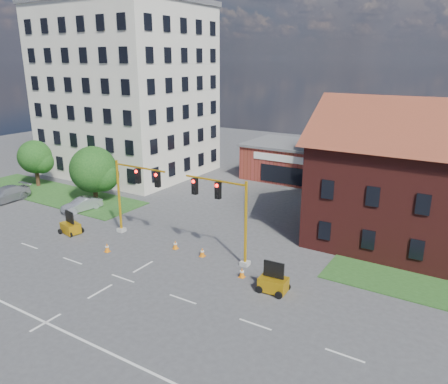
% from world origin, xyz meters
% --- Properties ---
extents(ground, '(120.00, 120.00, 0.00)m').
position_xyz_m(ground, '(0.00, 0.00, 0.00)').
color(ground, '#3F3F42').
rests_on(ground, ground).
extents(grass_verge_nw, '(22.00, 6.00, 0.08)m').
position_xyz_m(grass_verge_nw, '(-20.00, 10.00, 0.04)').
color(grass_verge_nw, '#20481B').
rests_on(grass_verge_nw, ground).
extents(grass_verge_ne, '(14.00, 4.00, 0.08)m').
position_xyz_m(grass_verge_ne, '(18.00, 9.00, 0.04)').
color(grass_verge_ne, '#20481B').
rests_on(grass_verge_ne, ground).
extents(lane_markings, '(60.00, 36.00, 0.01)m').
position_xyz_m(lane_markings, '(0.00, -3.00, 0.01)').
color(lane_markings, silver).
rests_on(lane_markings, ground).
extents(office_block, '(18.40, 15.40, 20.60)m').
position_xyz_m(office_block, '(-20.00, 21.90, 10.31)').
color(office_block, silver).
rests_on(office_block, ground).
extents(brick_shop, '(12.40, 8.40, 4.30)m').
position_xyz_m(brick_shop, '(0.00, 29.98, 2.16)').
color(brick_shop, maroon).
rests_on(brick_shop, ground).
extents(tree_large, '(8.77, 8.35, 10.34)m').
position_xyz_m(tree_large, '(6.93, 27.08, 5.91)').
color(tree_large, '#352113').
rests_on(tree_large, ground).
extents(tree_nw_front, '(4.90, 4.67, 5.75)m').
position_xyz_m(tree_nw_front, '(-13.76, 10.58, 3.27)').
color(tree_nw_front, '#352113').
rests_on(tree_nw_front, ground).
extents(tree_nw_rear, '(3.91, 3.73, 5.32)m').
position_xyz_m(tree_nw_rear, '(-23.81, 11.08, 3.30)').
color(tree_nw_rear, '#352113').
rests_on(tree_nw_rear, ground).
extents(signal_mast_west, '(5.30, 0.60, 6.20)m').
position_xyz_m(signal_mast_west, '(-4.36, 6.00, 3.92)').
color(signal_mast_west, '#979792').
rests_on(signal_mast_west, ground).
extents(signal_mast_east, '(5.30, 0.60, 6.20)m').
position_xyz_m(signal_mast_east, '(4.36, 6.00, 3.92)').
color(signal_mast_east, '#979792').
rests_on(signal_mast_east, ground).
extents(trailer_west, '(1.87, 1.46, 1.89)m').
position_xyz_m(trailer_west, '(-9.30, 3.46, 0.59)').
color(trailer_west, gold).
rests_on(trailer_west, ground).
extents(trailer_east, '(1.79, 1.26, 1.97)m').
position_xyz_m(trailer_east, '(9.28, 3.74, 0.61)').
color(trailer_east, gold).
rests_on(trailer_east, ground).
extents(cone_a, '(0.40, 0.40, 0.70)m').
position_xyz_m(cone_a, '(-4.01, 2.46, 0.34)').
color(cone_a, orange).
rests_on(cone_a, ground).
extents(cone_b, '(0.40, 0.40, 0.70)m').
position_xyz_m(cone_b, '(0.06, 5.63, 0.34)').
color(cone_b, orange).
rests_on(cone_b, ground).
extents(cone_c, '(0.40, 0.40, 0.70)m').
position_xyz_m(cone_c, '(6.68, 4.35, 0.34)').
color(cone_c, orange).
rests_on(cone_c, ground).
extents(cone_d, '(0.40, 0.40, 0.70)m').
position_xyz_m(cone_d, '(2.59, 5.60, 0.34)').
color(cone_d, orange).
rests_on(cone_d, ground).
extents(pickup_white, '(5.44, 3.41, 1.40)m').
position_xyz_m(pickup_white, '(12.79, 14.88, 0.70)').
color(pickup_white, white).
rests_on(pickup_white, ground).
extents(sedan_silver_front, '(2.09, 4.04, 1.27)m').
position_xyz_m(sedan_silver_front, '(-12.99, 7.83, 0.63)').
color(sedan_silver_front, '#ADAEB5').
rests_on(sedan_silver_front, ground).
extents(sedan_silver_rear, '(2.20, 5.29, 1.53)m').
position_xyz_m(sedan_silver_rear, '(-21.87, 5.57, 0.76)').
color(sedan_silver_rear, '#ADAEB5').
rests_on(sedan_silver_rear, ground).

